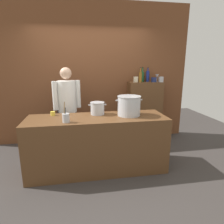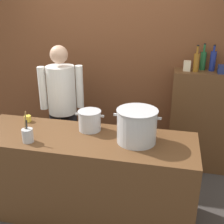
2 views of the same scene
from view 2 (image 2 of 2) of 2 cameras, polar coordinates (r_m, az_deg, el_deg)
ground_plane at (r=3.26m, az=-5.40°, el=-19.32°), size 8.00×8.00×0.00m
brick_back_panel at (r=3.86m, az=0.30°, el=12.34°), size 4.40×0.10×3.00m
prep_counter at (r=2.98m, az=-5.71°, el=-12.80°), size 2.21×0.70×0.90m
bar_cabinet at (r=3.82m, az=17.43°, el=-1.90°), size 0.76×0.32×1.33m
chef at (r=3.50m, az=-10.08°, el=1.90°), size 0.50×0.40×1.66m
stockpot_large at (r=2.60m, az=5.07°, el=-2.84°), size 0.44×0.38×0.32m
stockpot_small at (r=2.85m, az=-4.56°, el=-1.72°), size 0.30×0.24×0.21m
utensil_crock at (r=2.74m, az=-16.79°, el=-4.52°), size 0.10×0.10×0.30m
butter_jar at (r=3.20m, az=-16.77°, el=-1.29°), size 0.08×0.08×0.07m
wine_bottle_cobalt at (r=3.65m, az=19.81°, el=9.79°), size 0.07×0.07×0.32m
wine_bottle_amber at (r=3.56m, az=16.77°, el=9.72°), size 0.07×0.07×0.32m
wine_bottle_green at (r=3.68m, az=18.03°, el=9.98°), size 0.07×0.07×0.32m
spice_tin_cream at (r=3.58m, az=15.00°, el=9.06°), size 0.08×0.08×0.12m
spice_tin_navy at (r=3.56m, az=21.46°, el=8.09°), size 0.09×0.09×0.10m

